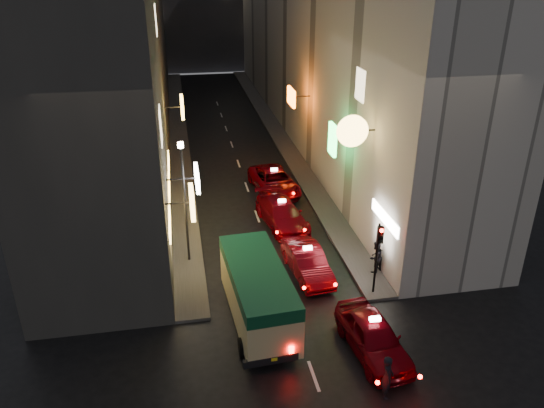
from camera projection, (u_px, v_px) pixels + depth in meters
building_left at (121, 28)px, 41.21m from camera, size 7.55×52.00×18.00m
building_right at (320, 24)px, 43.82m from camera, size 7.89×52.00×18.00m
sidewalk_left at (179, 135)px, 45.63m from camera, size 1.50×52.00×0.15m
sidewalk_right at (276, 130)px, 47.02m from camera, size 1.50×52.00×0.15m
minibus at (258, 288)px, 21.87m from camera, size 2.56×6.31×2.66m
taxi_near at (373, 334)px, 20.48m from camera, size 2.80×5.71×1.92m
taxi_second at (307, 260)px, 25.58m from camera, size 2.56×5.27×1.79m
taxi_third at (282, 212)px, 30.29m from camera, size 3.00×5.63×1.87m
taxi_far at (274, 179)px, 34.64m from camera, size 2.87×5.61×1.88m
pedestrian_crossing at (388, 374)px, 18.38m from camera, size 0.59×0.73×1.94m
pedestrian_sidewalk at (376, 255)px, 25.49m from camera, size 0.82×0.74×1.85m
traffic_light at (379, 245)px, 23.14m from camera, size 0.26×0.43×3.50m
lamp_post at (184, 195)px, 25.39m from camera, size 0.28×0.28×6.22m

